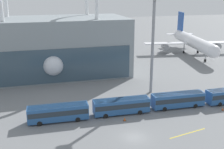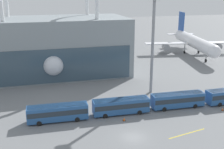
# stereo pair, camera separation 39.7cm
# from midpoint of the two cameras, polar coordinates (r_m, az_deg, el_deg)

# --- Properties ---
(ground_plane) EXTENTS (440.00, 440.00, 0.00)m
(ground_plane) POSITION_cam_midpoint_polar(r_m,az_deg,el_deg) (51.39, 4.32, -12.57)
(ground_plane) COLOR slate
(airliner_at_gate_near) EXTENTS (31.87, 34.68, 15.89)m
(airliner_at_gate_near) POSITION_cam_midpoint_polar(r_m,az_deg,el_deg) (92.77, -12.77, 4.09)
(airliner_at_gate_near) COLOR silver
(airliner_at_gate_near) RESTS_ON ground_plane
(airliner_at_gate_far) EXTENTS (39.13, 43.09, 15.63)m
(airliner_at_gate_far) POSITION_cam_midpoint_polar(r_m,az_deg,el_deg) (119.64, 15.87, 6.55)
(airliner_at_gate_far) COLOR white
(airliner_at_gate_far) RESTS_ON ground_plane
(shuttle_bus_0) EXTENTS (11.95, 3.11, 3.33)m
(shuttle_bus_0) POSITION_cam_midpoint_polar(r_m,az_deg,el_deg) (57.14, -11.07, -7.50)
(shuttle_bus_0) COLOR #285693
(shuttle_bus_0) RESTS_ON ground_plane
(shuttle_bus_1) EXTENTS (11.96, 3.14, 3.33)m
(shuttle_bus_1) POSITION_cam_midpoint_polar(r_m,az_deg,el_deg) (59.25, 1.73, -6.27)
(shuttle_bus_1) COLOR #285693
(shuttle_bus_1) RESTS_ON ground_plane
(shuttle_bus_2) EXTENTS (11.97, 3.17, 3.33)m
(shuttle_bus_2) POSITION_cam_midpoint_polar(r_m,az_deg,el_deg) (64.04, 13.07, -4.90)
(shuttle_bus_2) COLOR #285693
(shuttle_bus_2) RESTS_ON ground_plane
(floodlight_mast) EXTENTS (2.19, 2.19, 23.44)m
(floodlight_mast) POSITION_cam_midpoint_polar(r_m,az_deg,el_deg) (69.39, 8.14, 7.09)
(floodlight_mast) COLOR gray
(floodlight_mast) RESTS_ON ground_plane
(lane_stripe_4) EXTENTS (8.17, 1.93, 0.01)m
(lane_stripe_4) POSITION_cam_midpoint_polar(r_m,az_deg,el_deg) (54.20, 14.93, -11.48)
(lane_stripe_4) COLOR yellow
(lane_stripe_4) RESTS_ON ground_plane
(traffic_cone_0) EXTENTS (0.57, 0.57, 0.73)m
(traffic_cone_0) POSITION_cam_midpoint_polar(r_m,az_deg,el_deg) (56.95, 2.39, -9.04)
(traffic_cone_0) COLOR black
(traffic_cone_0) RESTS_ON ground_plane
(traffic_cone_1) EXTENTS (0.45, 0.45, 0.63)m
(traffic_cone_1) POSITION_cam_midpoint_polar(r_m,az_deg,el_deg) (66.08, 21.41, -6.52)
(traffic_cone_1) COLOR black
(traffic_cone_1) RESTS_ON ground_plane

